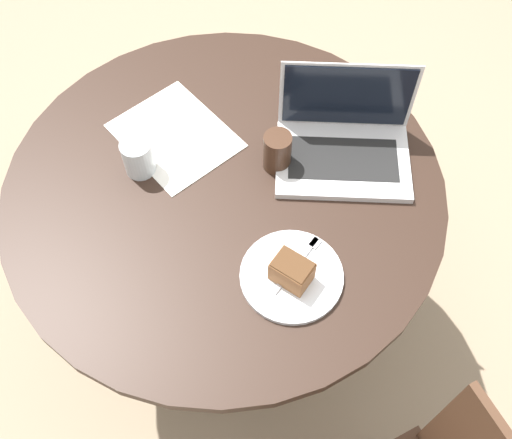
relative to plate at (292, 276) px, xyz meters
name	(u,v)px	position (x,y,z in m)	size (l,w,h in m)	color
ground_plane	(234,312)	(0.28, 0.10, -0.79)	(12.00, 12.00, 0.00)	gray
dining_table	(227,224)	(0.28, 0.10, -0.19)	(1.07, 1.07, 0.78)	black
paper_document	(175,135)	(0.45, 0.19, 0.00)	(0.37, 0.35, 0.00)	white
plate	(292,276)	(0.00, 0.00, 0.00)	(0.23, 0.23, 0.01)	silver
cake_slice	(292,271)	(-0.01, 0.00, 0.04)	(0.10, 0.10, 0.06)	brown
fork	(301,259)	(0.03, -0.03, 0.01)	(0.13, 0.14, 0.00)	silver
coffee_glass	(277,152)	(0.31, -0.04, 0.05)	(0.07, 0.07, 0.10)	#3D2619
water_glass	(138,157)	(0.37, 0.29, 0.04)	(0.07, 0.07, 0.09)	silver
laptop	(344,145)	(0.30, -0.21, 0.03)	(0.31, 0.38, 0.22)	silver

